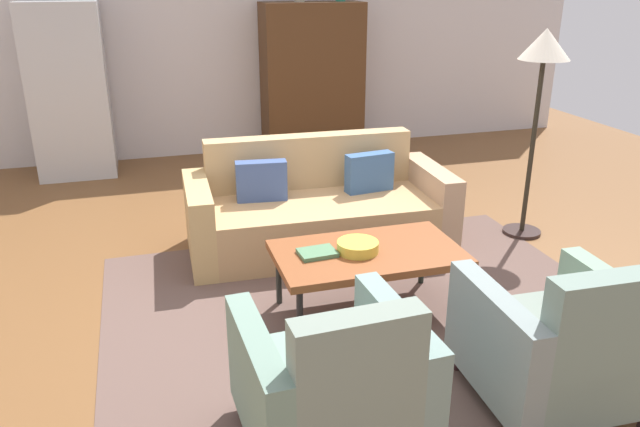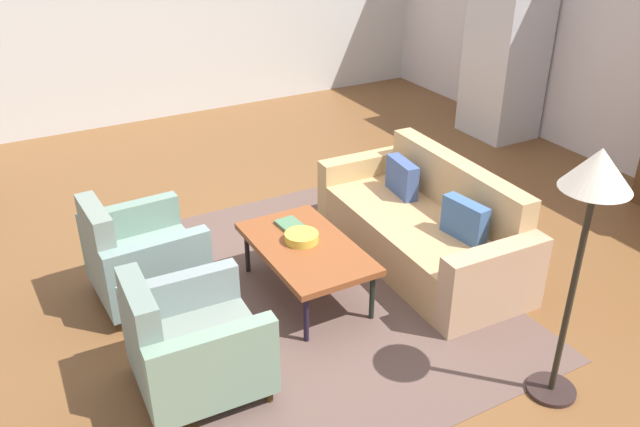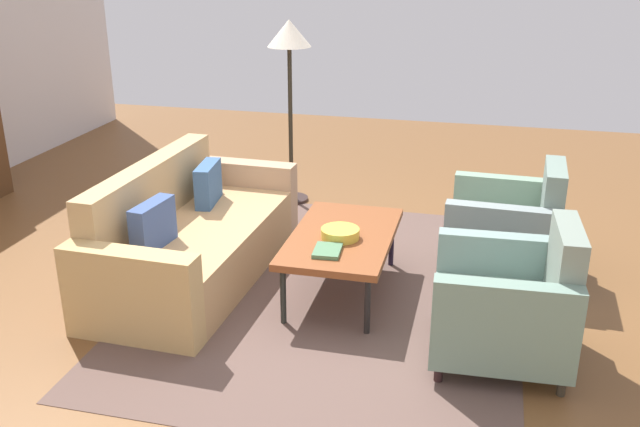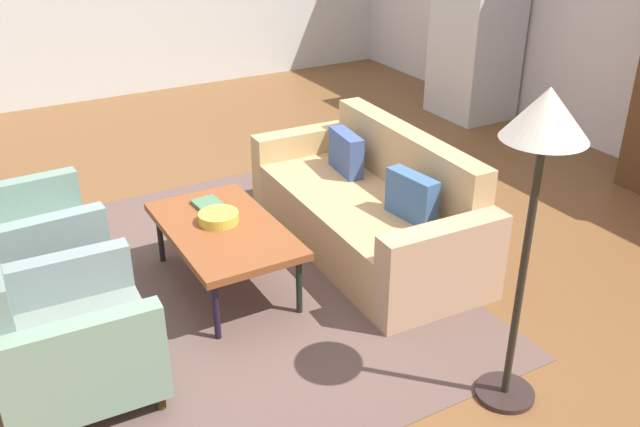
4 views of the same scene
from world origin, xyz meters
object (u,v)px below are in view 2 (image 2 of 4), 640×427
Objects in this scene: armchair_left at (138,260)px; book_stack at (290,225)px; fruit_bowl at (302,237)px; floor_lamp at (593,194)px; armchair_right at (188,347)px; coffee_table at (306,249)px; couch at (427,228)px; refrigerator at (505,62)px.

armchair_left is 3.61× the size of book_stack.
fruit_bowl is 1.10× the size of book_stack.
floor_lamp is at bearing 22.06° from book_stack.
floor_lamp reaches higher than fruit_bowl.
coffee_table is at bearing 119.24° from armchair_right.
couch is 2.43m from armchair_right.
coffee_table is 0.70× the size of floor_lamp.
couch is 2.42× the size of armchair_right.
armchair_left is 1.23m from book_stack.
couch is at bearing -52.78° from refrigerator.
floor_lamp is at bearing 172.18° from couch.
armchair_left is at bearing -114.30° from fruit_bowl.
floor_lamp is (1.77, -0.31, 1.16)m from couch.
armchair_right is 3.29× the size of fruit_bowl.
armchair_right is 0.48× the size of refrigerator.
floor_lamp is (2.10, 0.85, 0.98)m from book_stack.
fruit_bowl is 0.14× the size of refrigerator.
armchair_right is 1.35m from fruit_bowl.
couch is at bearing 170.19° from floor_lamp.
couch is 1.19m from coffee_table.
armchair_left is at bearing 77.68° from couch.
book_stack is at bearing -157.94° from floor_lamp.
coffee_table is 0.65× the size of refrigerator.
book_stack is (-0.93, 1.20, 0.12)m from armchair_right.
armchair_left reaches higher than couch.
book_stack is (-0.33, -1.16, 0.18)m from couch.
refrigerator is at bearing -50.79° from couch.
fruit_bowl is 4.33m from refrigerator.
coffee_table is at bearing -0.00° from fruit_bowl.
couch is at bearing 73.89° from book_stack.
couch is 1.21m from fruit_bowl.
coffee_table is at bearing -5.05° from book_stack.
coffee_table is 0.34m from book_stack.
floor_lamp is (1.77, 0.88, 1.03)m from coffee_table.
fruit_bowl is at bearing -63.15° from refrigerator.
armchair_left is 1.00× the size of armchair_right.
couch is at bearing 106.30° from armchair_right.
armchair_right is at bearing -62.87° from coffee_table.
fruit_bowl is 0.26m from book_stack.
couch is 1.22m from book_stack.
armchair_right reaches higher than coffee_table.
armchair_right reaches higher than fruit_bowl.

